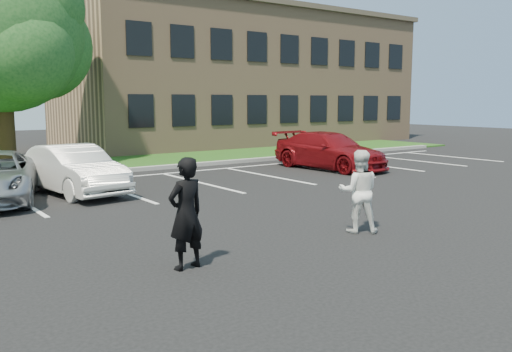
{
  "coord_description": "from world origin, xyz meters",
  "views": [
    {
      "loc": [
        -6.13,
        -7.42,
        2.71
      ],
      "look_at": [
        0.0,
        1.0,
        1.25
      ],
      "focal_mm": 38.0,
      "sensor_mm": 36.0,
      "label": 1
    }
  ],
  "objects_px": {
    "man_black_suit": "(186,213)",
    "car_white_sedan": "(74,170)",
    "car_red_compact": "(330,151)",
    "man_white_shirt": "(359,191)",
    "office_building": "(240,78)",
    "tree": "(2,34)"
  },
  "relations": [
    {
      "from": "car_red_compact",
      "to": "man_white_shirt",
      "type": "bearing_deg",
      "value": -134.37
    },
    {
      "from": "office_building",
      "to": "man_white_shirt",
      "type": "distance_m",
      "value": 25.08
    },
    {
      "from": "tree",
      "to": "man_black_suit",
      "type": "height_order",
      "value": "tree"
    },
    {
      "from": "car_white_sedan",
      "to": "car_red_compact",
      "type": "xyz_separation_m",
      "value": [
        10.08,
        -0.11,
        0.02
      ]
    },
    {
      "from": "tree",
      "to": "man_white_shirt",
      "type": "distance_m",
      "value": 17.43
    },
    {
      "from": "office_building",
      "to": "car_red_compact",
      "type": "distance_m",
      "value": 15.16
    },
    {
      "from": "man_white_shirt",
      "to": "tree",
      "type": "bearing_deg",
      "value": -39.87
    },
    {
      "from": "man_black_suit",
      "to": "man_white_shirt",
      "type": "xyz_separation_m",
      "value": [
        4.07,
        0.09,
        -0.06
      ]
    },
    {
      "from": "office_building",
      "to": "tree",
      "type": "relative_size",
      "value": 2.55
    },
    {
      "from": "tree",
      "to": "car_red_compact",
      "type": "relative_size",
      "value": 1.76
    },
    {
      "from": "tree",
      "to": "car_white_sedan",
      "type": "height_order",
      "value": "tree"
    },
    {
      "from": "man_black_suit",
      "to": "car_white_sedan",
      "type": "bearing_deg",
      "value": -104.97
    },
    {
      "from": "man_black_suit",
      "to": "car_red_compact",
      "type": "height_order",
      "value": "man_black_suit"
    },
    {
      "from": "man_white_shirt",
      "to": "car_white_sedan",
      "type": "distance_m",
      "value": 8.72
    },
    {
      "from": "tree",
      "to": "man_white_shirt",
      "type": "bearing_deg",
      "value": -78.75
    },
    {
      "from": "office_building",
      "to": "car_white_sedan",
      "type": "relative_size",
      "value": 5.19
    },
    {
      "from": "office_building",
      "to": "tree",
      "type": "distance_m",
      "value": 16.19
    },
    {
      "from": "car_white_sedan",
      "to": "tree",
      "type": "bearing_deg",
      "value": 82.51
    },
    {
      "from": "tree",
      "to": "car_red_compact",
      "type": "distance_m",
      "value": 14.01
    },
    {
      "from": "man_white_shirt",
      "to": "car_red_compact",
      "type": "relative_size",
      "value": 0.34
    },
    {
      "from": "office_building",
      "to": "man_white_shirt",
      "type": "relative_size",
      "value": 13.1
    },
    {
      "from": "office_building",
      "to": "car_white_sedan",
      "type": "xyz_separation_m",
      "value": [
        -15.25,
        -13.72,
        -3.45
      ]
    }
  ]
}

